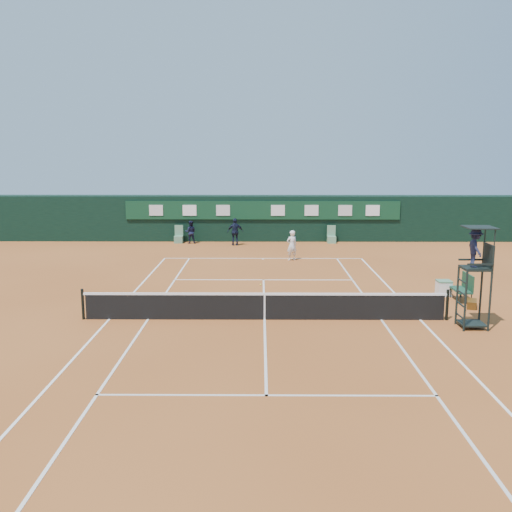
{
  "coord_description": "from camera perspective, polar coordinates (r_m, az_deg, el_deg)",
  "views": [
    {
      "loc": [
        -0.15,
        -19.37,
        5.78
      ],
      "look_at": [
        -0.35,
        6.0,
        1.2
      ],
      "focal_mm": 40.0,
      "sensor_mm": 36.0,
      "label": 1
    }
  ],
  "objects": [
    {
      "name": "linesman_chair_right",
      "position": [
        37.54,
        7.56,
        1.78
      ],
      "size": [
        0.55,
        0.5,
        1.15
      ],
      "color": "#639772",
      "rests_on": "ground"
    },
    {
      "name": "ball_kid_right",
      "position": [
        36.22,
        -2.09,
        2.43
      ],
      "size": [
        1.06,
        0.52,
        1.74
      ],
      "primitive_type": "imported",
      "rotation": [
        0.0,
        0.0,
        3.24
      ],
      "color": "black",
      "rests_on": "ground"
    },
    {
      "name": "linesman_chair_left",
      "position": [
        37.64,
        -7.74,
        1.79
      ],
      "size": [
        0.55,
        0.5,
        1.15
      ],
      "color": "#588768",
      "rests_on": "ground"
    },
    {
      "name": "umpire_chair",
      "position": [
        20.09,
        21.13,
        0.03
      ],
      "size": [
        0.96,
        0.95,
        3.42
      ],
      "color": "black",
      "rests_on": "ground"
    },
    {
      "name": "tennis_net",
      "position": [
        20.07,
        0.86,
        -4.99
      ],
      "size": [
        12.9,
        0.1,
        1.1
      ],
      "color": "black",
      "rests_on": "ground"
    },
    {
      "name": "ball_kid_left",
      "position": [
        37.27,
        -6.56,
        2.39
      ],
      "size": [
        0.74,
        0.58,
        1.48
      ],
      "primitive_type": "imported",
      "rotation": [
        0.0,
        0.0,
        3.17
      ],
      "color": "black",
      "rests_on": "ground"
    },
    {
      "name": "cooler",
      "position": [
        24.68,
        18.26,
        -3.06
      ],
      "size": [
        0.57,
        0.57,
        0.65
      ],
      "color": "white",
      "rests_on": "ground"
    },
    {
      "name": "back_wall",
      "position": [
        38.35,
        0.67,
        3.83
      ],
      "size": [
        40.0,
        1.65,
        3.0
      ],
      "color": "black",
      "rests_on": "ground"
    },
    {
      "name": "player",
      "position": [
        31.17,
        3.6,
        1.07
      ],
      "size": [
        0.71,
        0.62,
        1.65
      ],
      "primitive_type": "imported",
      "rotation": [
        0.0,
        0.0,
        3.59
      ],
      "color": "white",
      "rests_on": "ground"
    },
    {
      "name": "player_bench",
      "position": [
        24.01,
        20.08,
        -2.86
      ],
      "size": [
        0.55,
        1.2,
        1.1
      ],
      "color": "#1B4430",
      "rests_on": "ground"
    },
    {
      "name": "ground",
      "position": [
        20.21,
        0.86,
        -6.38
      ],
      "size": [
        90.0,
        90.0,
        0.0
      ],
      "primitive_type": "plane",
      "color": "#AB5B28",
      "rests_on": "ground"
    },
    {
      "name": "tennis_bag",
      "position": [
        23.21,
        20.77,
        -4.5
      ],
      "size": [
        0.58,
        0.84,
        0.29
      ],
      "primitive_type": "cube",
      "rotation": [
        0.0,
        0.0,
        -0.35
      ],
      "color": "black",
      "rests_on": "ground"
    },
    {
      "name": "court_lines",
      "position": [
        20.21,
        0.86,
        -6.36
      ],
      "size": [
        11.05,
        23.85,
        0.01
      ],
      "color": "silver",
      "rests_on": "ground"
    },
    {
      "name": "tennis_ball",
      "position": [
        25.31,
        0.45,
        -2.89
      ],
      "size": [
        0.07,
        0.07,
        0.07
      ],
      "primitive_type": "sphere",
      "color": "yellow",
      "rests_on": "ground"
    }
  ]
}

